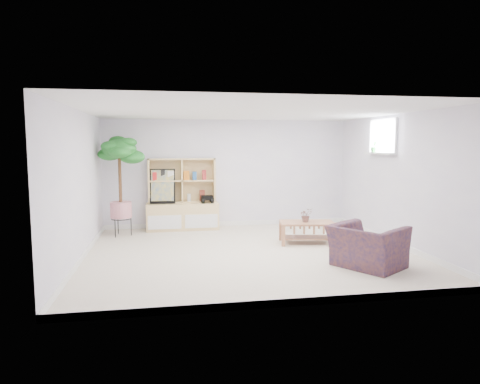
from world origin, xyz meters
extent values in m
cube|color=beige|center=(0.00, 0.00, 0.00)|extent=(5.50, 5.00, 0.01)
cube|color=white|center=(0.00, 0.00, 2.40)|extent=(5.50, 5.00, 0.01)
cube|color=silver|center=(0.00, 2.50, 1.20)|extent=(5.50, 0.01, 2.40)
cube|color=silver|center=(0.00, -2.50, 1.20)|extent=(5.50, 0.01, 2.40)
cube|color=silver|center=(-2.75, 0.00, 1.20)|extent=(0.01, 5.00, 2.40)
cube|color=silver|center=(2.75, 0.00, 1.20)|extent=(0.01, 5.00, 2.40)
cube|color=white|center=(2.67, 0.60, 1.68)|extent=(0.14, 1.00, 0.04)
imported|color=#2D732F|center=(1.18, 0.51, 0.54)|extent=(0.26, 0.23, 0.26)
imported|color=#131640|center=(1.58, -1.17, 0.37)|extent=(1.26, 1.30, 0.73)
imported|color=#1C6727|center=(2.67, 0.85, 1.81)|extent=(0.12, 0.10, 0.22)
camera|label=1|loc=(-1.41, -7.05, 1.86)|focal=32.00mm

